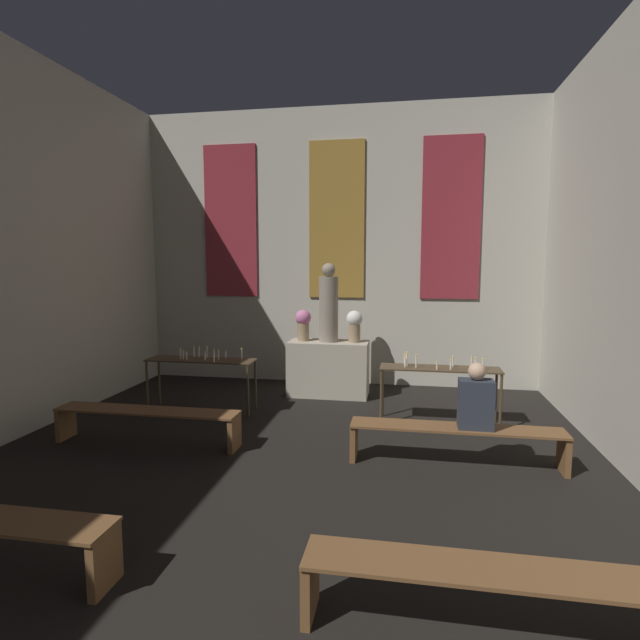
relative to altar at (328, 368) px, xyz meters
The scene contains 11 objects.
wall_back 2.22m from the altar, 90.00° to the left, with size 7.21×0.16×4.86m.
altar is the anchor object (origin of this frame).
statue 1.03m from the altar, ahead, with size 0.31×0.31×1.27m.
flower_vase_left 0.85m from the altar, behind, with size 0.26×0.26×0.51m.
flower_vase_right 0.85m from the altar, ahead, with size 0.26×0.26×0.51m.
candle_rack_left 2.08m from the altar, 145.41° to the right, with size 1.59×0.42×0.97m.
candle_rack_right 2.08m from the altar, 34.62° to the right, with size 1.59×0.42×0.97m.
pew_second_right 5.42m from the altar, 70.62° to the right, with size 2.26×0.36×0.43m.
pew_back_left 3.14m from the altar, 124.92° to the right, with size 2.26×0.36×0.43m.
pew_back_right 3.14m from the altar, 55.08° to the right, with size 2.26×0.36×0.43m.
person_seated 3.27m from the altar, 52.26° to the right, with size 0.36×0.24×0.71m.
Camera 1 is at (1.26, 1.28, 2.19)m, focal length 28.00 mm.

